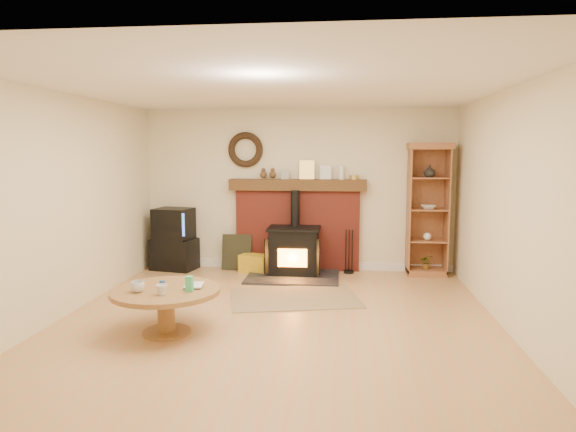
# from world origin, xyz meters

# --- Properties ---
(ground) EXTENTS (5.50, 5.50, 0.00)m
(ground) POSITION_xyz_m (0.00, 0.00, 0.00)
(ground) COLOR tan
(ground) RESTS_ON ground
(room_shell) EXTENTS (5.02, 5.52, 2.61)m
(room_shell) POSITION_xyz_m (-0.02, 0.09, 1.72)
(room_shell) COLOR beige
(room_shell) RESTS_ON ground
(chimney_breast) EXTENTS (2.20, 0.22, 1.78)m
(chimney_breast) POSITION_xyz_m (0.00, 2.67, 0.80)
(chimney_breast) COLOR #9C3427
(chimney_breast) RESTS_ON ground
(wood_stove) EXTENTS (1.40, 1.00, 1.31)m
(wood_stove) POSITION_xyz_m (-0.02, 2.27, 0.37)
(wood_stove) COLOR black
(wood_stove) RESTS_ON ground
(area_rug) EXTENTS (1.86, 1.47, 0.01)m
(area_rug) POSITION_xyz_m (0.11, 1.01, 0.01)
(area_rug) COLOR brown
(area_rug) RESTS_ON ground
(tv_unit) EXTENTS (0.77, 0.60, 1.01)m
(tv_unit) POSITION_xyz_m (-2.01, 2.47, 0.48)
(tv_unit) COLOR black
(tv_unit) RESTS_ON ground
(curio_cabinet) EXTENTS (0.66, 0.47, 2.05)m
(curio_cabinet) POSITION_xyz_m (2.04, 2.56, 1.03)
(curio_cabinet) COLOR brown
(curio_cabinet) RESTS_ON ground
(firelog_box) EXTENTS (0.52, 0.40, 0.28)m
(firelog_box) POSITION_xyz_m (-0.66, 2.40, 0.14)
(firelog_box) COLOR #DCF20C
(firelog_box) RESTS_ON ground
(leaning_painting) EXTENTS (0.48, 0.13, 0.58)m
(leaning_painting) POSITION_xyz_m (-0.98, 2.55, 0.29)
(leaning_painting) COLOR black
(leaning_painting) RESTS_ON ground
(fire_tools) EXTENTS (0.16, 0.16, 0.70)m
(fire_tools) POSITION_xyz_m (0.84, 2.50, 0.13)
(fire_tools) COLOR black
(fire_tools) RESTS_ON ground
(coffee_table) EXTENTS (1.15, 1.15, 0.64)m
(coffee_table) POSITION_xyz_m (-1.12, -0.45, 0.39)
(coffee_table) COLOR brown
(coffee_table) RESTS_ON ground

